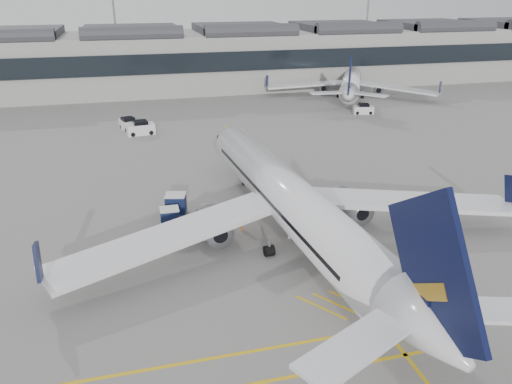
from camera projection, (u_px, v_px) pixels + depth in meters
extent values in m
plane|color=gray|center=(199.00, 268.00, 37.37)|extent=(220.00, 220.00, 0.00)
cube|color=#9E9E99|center=(144.00, 62.00, 99.71)|extent=(200.00, 20.00, 11.00)
cube|color=black|center=(147.00, 64.00, 90.20)|extent=(200.00, 0.50, 3.60)
cube|color=#38383D|center=(142.00, 30.00, 97.34)|extent=(200.00, 18.00, 1.40)
cylinder|color=slate|center=(115.00, 22.00, 108.40)|extent=(0.44, 0.44, 25.00)
cylinder|color=slate|center=(367.00, 18.00, 122.36)|extent=(0.44, 0.44, 25.00)
cube|color=gold|center=(286.00, 203.00, 48.64)|extent=(0.25, 60.00, 0.01)
cylinder|color=silver|center=(289.00, 199.00, 40.91)|extent=(6.40, 32.41, 4.04)
cone|color=silver|center=(228.00, 139.00, 56.88)|extent=(4.34, 4.58, 4.04)
cone|color=silver|center=(434.00, 333.00, 24.40)|extent=(4.40, 5.44, 4.04)
cube|color=silver|center=(169.00, 236.00, 36.83)|extent=(18.35, 10.48, 0.38)
cube|color=silver|center=(405.00, 201.00, 42.91)|extent=(18.64, 8.09, 0.38)
cylinder|color=slate|center=(214.00, 226.00, 40.18)|extent=(2.53, 4.02, 2.25)
cylinder|color=slate|center=(352.00, 206.00, 43.89)|extent=(2.53, 4.02, 2.25)
cube|color=black|center=(434.00, 273.00, 23.82)|extent=(0.92, 8.17, 8.99)
cylinder|color=black|center=(244.00, 182.00, 52.87)|extent=(0.35, 0.71, 0.69)
cylinder|color=black|center=(269.00, 251.00, 38.89)|extent=(0.81, 0.91, 0.86)
cylinder|color=black|center=(331.00, 240.00, 40.49)|extent=(0.81, 0.91, 0.86)
cylinder|color=silver|center=(352.00, 81.00, 95.48)|extent=(15.03, 25.54, 3.37)
cone|color=silver|center=(354.00, 69.00, 109.25)|extent=(4.61, 4.71, 3.37)
cone|color=silver|center=(348.00, 95.00, 81.26)|extent=(4.93, 5.35, 3.37)
cube|color=silver|center=(306.00, 85.00, 96.21)|extent=(15.54, 5.46, 0.31)
cube|color=silver|center=(397.00, 88.00, 92.94)|extent=(13.11, 12.98, 0.31)
cylinder|color=slate|center=(324.00, 87.00, 97.43)|extent=(3.12, 3.72, 1.88)
cylinder|color=slate|center=(379.00, 89.00, 95.44)|extent=(3.12, 3.72, 1.88)
cube|color=black|center=(350.00, 79.00, 80.79)|extent=(3.29, 6.22, 7.50)
cylinder|color=black|center=(352.00, 85.00, 105.76)|extent=(0.48, 0.62, 0.57)
cylinder|color=black|center=(338.00, 95.00, 94.83)|extent=(0.88, 0.92, 0.72)
cylinder|color=black|center=(362.00, 96.00, 93.97)|extent=(0.88, 0.92, 0.72)
cube|color=silver|center=(310.00, 229.00, 42.46)|extent=(4.25, 2.28, 0.74)
cube|color=black|center=(323.00, 220.00, 42.21)|extent=(3.75, 1.79, 1.57)
cube|color=silver|center=(297.00, 222.00, 42.10)|extent=(1.19, 1.53, 0.96)
cylinder|color=black|center=(294.00, 235.00, 41.73)|extent=(0.49, 0.27, 0.47)
cylinder|color=black|center=(292.00, 227.00, 43.10)|extent=(0.49, 0.27, 0.47)
cylinder|color=black|center=(329.00, 234.00, 41.93)|extent=(0.49, 0.27, 0.47)
cylinder|color=black|center=(326.00, 226.00, 43.30)|extent=(0.49, 0.27, 0.47)
cube|color=gray|center=(216.00, 234.00, 42.09)|extent=(1.75, 1.51, 0.11)
cube|color=#111D45|center=(215.00, 226.00, 41.80)|extent=(1.61, 1.44, 1.37)
cube|color=silver|center=(215.00, 218.00, 41.53)|extent=(1.66, 1.49, 0.09)
cylinder|color=black|center=(210.00, 239.00, 41.45)|extent=(0.22, 0.12, 0.21)
cylinder|color=black|center=(206.00, 233.00, 42.35)|extent=(0.22, 0.12, 0.21)
cylinder|color=black|center=(225.00, 236.00, 41.89)|extent=(0.22, 0.12, 0.21)
cylinder|color=black|center=(221.00, 231.00, 42.79)|extent=(0.22, 0.12, 0.21)
cube|color=gray|center=(170.00, 226.00, 43.56)|extent=(1.75, 1.45, 0.12)
cube|color=#111D45|center=(170.00, 217.00, 43.25)|extent=(1.60, 1.40, 1.47)
cube|color=silver|center=(169.00, 209.00, 42.96)|extent=(1.65, 1.45, 0.10)
cylinder|color=black|center=(163.00, 230.00, 42.93)|extent=(0.22, 0.11, 0.22)
cylinder|color=black|center=(162.00, 224.00, 43.94)|extent=(0.22, 0.11, 0.22)
cylinder|color=black|center=(179.00, 228.00, 43.24)|extent=(0.22, 0.11, 0.22)
cylinder|color=black|center=(178.00, 223.00, 44.24)|extent=(0.22, 0.11, 0.22)
cube|color=gray|center=(177.00, 213.00, 45.98)|extent=(2.27, 2.02, 0.14)
cube|color=#111D45|center=(176.00, 204.00, 45.63)|extent=(2.09, 1.92, 1.66)
cube|color=silver|center=(175.00, 195.00, 45.30)|extent=(2.16, 1.99, 0.11)
cylinder|color=black|center=(167.00, 216.00, 45.42)|extent=(0.27, 0.17, 0.25)
cylinder|color=black|center=(169.00, 211.00, 46.58)|extent=(0.27, 0.17, 0.25)
cylinder|color=black|center=(184.00, 216.00, 45.44)|extent=(0.27, 0.17, 0.25)
cylinder|color=black|center=(186.00, 211.00, 46.60)|extent=(0.27, 0.17, 0.25)
cube|color=gray|center=(201.00, 236.00, 41.64)|extent=(2.00, 1.71, 0.13)
cube|color=#111D45|center=(200.00, 227.00, 41.31)|extent=(1.83, 1.64, 1.56)
cube|color=silver|center=(200.00, 218.00, 41.00)|extent=(1.89, 1.70, 0.11)
cylinder|color=black|center=(192.00, 241.00, 41.04)|extent=(0.25, 0.14, 0.24)
cylinder|color=black|center=(192.00, 234.00, 42.12)|extent=(0.25, 0.14, 0.24)
cylinder|color=black|center=(210.00, 240.00, 41.22)|extent=(0.25, 0.14, 0.24)
cylinder|color=black|center=(209.00, 233.00, 42.31)|extent=(0.25, 0.14, 0.24)
imported|color=orange|center=(241.00, 221.00, 42.94)|extent=(0.65, 0.74, 1.70)
imported|color=#EE3E0C|center=(253.00, 206.00, 45.67)|extent=(1.09, 0.99, 1.81)
cube|color=#585A4D|center=(176.00, 235.00, 41.13)|extent=(2.62, 1.85, 0.96)
cube|color=#585A4D|center=(176.00, 229.00, 40.91)|extent=(1.34, 1.34, 0.48)
cylinder|color=black|center=(169.00, 243.00, 40.37)|extent=(0.57, 0.33, 0.54)
cylinder|color=black|center=(164.00, 237.00, 41.42)|extent=(0.57, 0.33, 0.54)
cylinder|color=black|center=(189.00, 239.00, 41.04)|extent=(0.57, 0.33, 0.54)
cylinder|color=black|center=(184.00, 233.00, 42.09)|extent=(0.57, 0.33, 0.54)
cone|color=#F24C0A|center=(283.00, 164.00, 58.38)|extent=(0.35, 0.35, 0.48)
cone|color=#F24C0A|center=(372.00, 206.00, 47.40)|extent=(0.32, 0.32, 0.44)
cube|color=silver|center=(141.00, 129.00, 70.92)|extent=(4.08, 2.46, 1.50)
cube|color=black|center=(140.00, 123.00, 70.57)|extent=(2.17, 2.07, 0.64)
cylinder|color=black|center=(133.00, 135.00, 69.89)|extent=(0.67, 0.33, 0.64)
cylinder|color=black|center=(131.00, 132.00, 71.35)|extent=(0.67, 0.33, 0.64)
cylinder|color=black|center=(151.00, 133.00, 70.81)|extent=(0.67, 0.33, 0.64)
cylinder|color=black|center=(149.00, 130.00, 72.27)|extent=(0.67, 0.33, 0.64)
cube|color=silver|center=(128.00, 125.00, 73.32)|extent=(2.78, 3.91, 1.38)
cube|color=black|center=(128.00, 119.00, 73.00)|extent=(2.14, 2.20, 0.59)
cylinder|color=black|center=(137.00, 129.00, 72.94)|extent=(0.39, 0.63, 0.59)
cylinder|color=black|center=(126.00, 130.00, 72.16)|extent=(0.39, 0.63, 0.59)
cylinder|color=black|center=(131.00, 125.00, 74.78)|extent=(0.39, 0.63, 0.59)
cylinder|color=black|center=(121.00, 127.00, 73.99)|extent=(0.39, 0.63, 0.59)
cube|color=silver|center=(363.00, 110.00, 82.56)|extent=(3.55, 2.39, 1.26)
cube|color=black|center=(364.00, 105.00, 82.27)|extent=(1.96, 1.89, 0.54)
cylinder|color=black|center=(357.00, 113.00, 82.03)|extent=(0.57, 0.33, 0.54)
cylinder|color=black|center=(356.00, 111.00, 83.36)|extent=(0.57, 0.33, 0.54)
cylinder|color=black|center=(371.00, 113.00, 82.03)|extent=(0.57, 0.33, 0.54)
cylinder|color=black|center=(369.00, 111.00, 83.36)|extent=(0.57, 0.33, 0.54)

